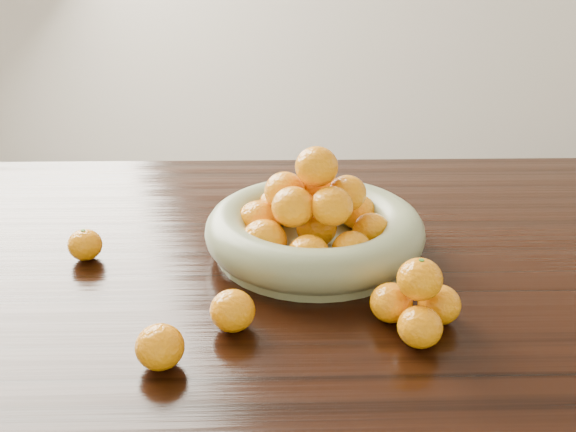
{
  "coord_description": "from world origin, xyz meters",
  "views": [
    {
      "loc": [
        -0.06,
        -1.01,
        1.27
      ],
      "look_at": [
        -0.04,
        -0.02,
        0.83
      ],
      "focal_mm": 40.0,
      "sensor_mm": 36.0,
      "label": 1
    }
  ],
  "objects_px": {
    "orange_pyramid": "(417,303)",
    "loose_orange_0": "(85,245)",
    "fruit_bowl": "(313,227)",
    "dining_table": "(311,296)"
  },
  "relations": [
    {
      "from": "orange_pyramid",
      "to": "loose_orange_0",
      "type": "height_order",
      "value": "orange_pyramid"
    },
    {
      "from": "loose_orange_0",
      "to": "fruit_bowl",
      "type": "bearing_deg",
      "value": 2.62
    },
    {
      "from": "orange_pyramid",
      "to": "dining_table",
      "type": "bearing_deg",
      "value": 119.3
    },
    {
      "from": "dining_table",
      "to": "orange_pyramid",
      "type": "xyz_separation_m",
      "value": [
        0.13,
        -0.24,
        0.13
      ]
    },
    {
      "from": "fruit_bowl",
      "to": "orange_pyramid",
      "type": "height_order",
      "value": "fruit_bowl"
    },
    {
      "from": "fruit_bowl",
      "to": "loose_orange_0",
      "type": "height_order",
      "value": "fruit_bowl"
    },
    {
      "from": "fruit_bowl",
      "to": "orange_pyramid",
      "type": "relative_size",
      "value": 2.93
    },
    {
      "from": "fruit_bowl",
      "to": "loose_orange_0",
      "type": "distance_m",
      "value": 0.39
    },
    {
      "from": "orange_pyramid",
      "to": "loose_orange_0",
      "type": "xyz_separation_m",
      "value": [
        -0.53,
        0.22,
        -0.02
      ]
    },
    {
      "from": "dining_table",
      "to": "loose_orange_0",
      "type": "bearing_deg",
      "value": -177.75
    }
  ]
}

